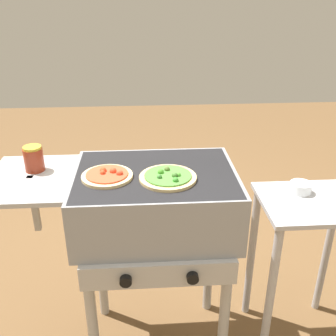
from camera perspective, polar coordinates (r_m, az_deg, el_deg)
name	(u,v)px	position (r m, az deg, el deg)	size (l,w,h in m)	color
grill	(152,206)	(1.59, -2.30, -5.47)	(0.96, 0.53, 0.90)	gray
pizza_veggie	(168,177)	(1.48, -0.01, -1.31)	(0.22, 0.22, 0.03)	#E0C17F
pizza_pepperoni	(108,175)	(1.51, -8.78, -1.06)	(0.19, 0.19, 0.04)	beige
sauce_jar	(34,159)	(1.62, -18.93, 1.28)	(0.08, 0.08, 0.10)	maroon
prep_table	(306,243)	(1.86, 19.44, -10.20)	(0.44, 0.36, 0.75)	#B2B2B7
topping_bowl_near	(300,188)	(1.78, 18.70, -2.76)	(0.09, 0.09, 0.04)	silver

